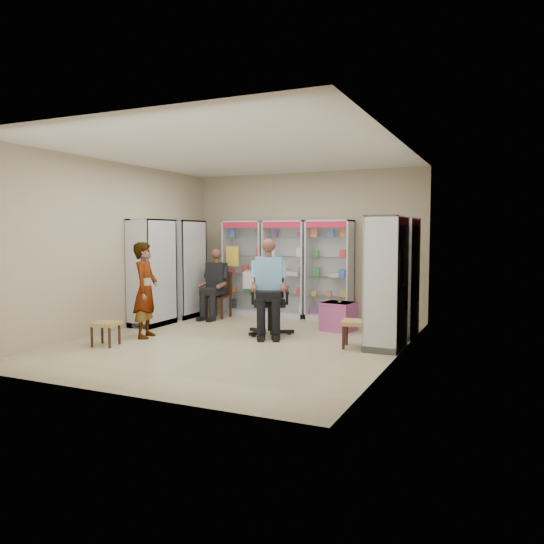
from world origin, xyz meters
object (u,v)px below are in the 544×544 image
at_px(cabinet_back_left, 245,267).
at_px(cabinet_left_far, 185,269).
at_px(seated_shopkeeper, 269,290).
at_px(cabinet_back_mid, 286,269).
at_px(cabinet_right_near, 386,282).
at_px(cabinet_back_right, 329,270).
at_px(pink_trunk, 338,316).
at_px(office_chair, 270,299).
at_px(cabinet_left_near, 152,272).
at_px(woven_stool_b, 106,334).
at_px(wooden_chair, 218,295).
at_px(standing_man, 146,290).
at_px(woven_stool_a, 356,334).
at_px(cabinet_right_far, 400,277).

bearing_deg(cabinet_back_left, cabinet_left_far, -135.00).
distance_m(cabinet_back_left, seated_shopkeeper, 2.51).
distance_m(cabinet_back_mid, cabinet_right_near, 3.41).
height_order(cabinet_back_right, seated_shopkeeper, cabinet_back_right).
distance_m(cabinet_back_mid, seated_shopkeeper, 2.09).
distance_m(cabinet_back_right, pink_trunk, 1.45).
bearing_deg(cabinet_left_far, cabinet_back_right, 108.19).
height_order(cabinet_back_right, office_chair, cabinet_back_right).
distance_m(cabinet_right_near, cabinet_left_near, 4.46).
height_order(cabinet_back_left, woven_stool_b, cabinet_back_left).
xyz_separation_m(wooden_chair, standing_man, (-0.04, -2.32, 0.33)).
bearing_deg(wooden_chair, cabinet_right_near, -21.64).
relative_size(cabinet_back_mid, seated_shopkeeper, 1.30).
bearing_deg(cabinet_left_far, cabinet_right_near, 73.75).
height_order(cabinet_back_mid, cabinet_back_right, same).
xyz_separation_m(pink_trunk, woven_stool_a, (0.67, -1.26, -0.05)).
bearing_deg(woven_stool_a, cabinet_back_left, 142.61).
height_order(cabinet_back_mid, standing_man, cabinet_back_mid).
distance_m(seated_shopkeeper, pink_trunk, 1.41).
bearing_deg(woven_stool_a, pink_trunk, 117.98).
height_order(cabinet_right_near, woven_stool_a, cabinet_right_near).
height_order(woven_stool_a, standing_man, standing_man).
relative_size(cabinet_back_left, wooden_chair, 2.13).
relative_size(cabinet_right_near, wooden_chair, 2.13).
relative_size(cabinet_right_near, woven_stool_a, 4.81).
relative_size(seated_shopkeeper, woven_stool_a, 3.71).
bearing_deg(cabinet_left_near, woven_stool_a, 85.06).
bearing_deg(seated_shopkeeper, cabinet_right_near, -30.61).
height_order(cabinet_back_left, seated_shopkeeper, cabinet_back_left).
relative_size(cabinet_back_right, cabinet_left_near, 1.00).
xyz_separation_m(cabinet_back_mid, cabinet_right_far, (2.58, -1.13, 0.00)).
xyz_separation_m(cabinet_back_right, cabinet_right_far, (1.63, -1.13, 0.00)).
distance_m(seated_shopkeeper, standing_man, 2.06).
distance_m(cabinet_left_near, seated_shopkeeper, 2.42).
relative_size(cabinet_back_right, pink_trunk, 3.78).
relative_size(cabinet_left_near, woven_stool_a, 4.81).
xyz_separation_m(cabinet_right_far, wooden_chair, (-3.78, 0.40, -0.53)).
bearing_deg(cabinet_back_left, seated_shopkeeper, -53.64).
bearing_deg(woven_stool_a, office_chair, 165.64).
bearing_deg(cabinet_back_left, woven_stool_b, -96.60).
height_order(cabinet_right_far, pink_trunk, cabinet_right_far).
bearing_deg(seated_shopkeeper, cabinet_right_far, -1.24).
distance_m(wooden_chair, standing_man, 2.34).
height_order(wooden_chair, standing_man, standing_man).
bearing_deg(cabinet_back_right, cabinet_left_near, -144.35).
height_order(cabinet_back_mid, cabinet_right_far, same).
height_order(cabinet_right_far, woven_stool_b, cabinet_right_far).
xyz_separation_m(cabinet_back_left, standing_man, (-0.29, -3.05, -0.20)).
relative_size(pink_trunk, standing_man, 0.33).
distance_m(cabinet_back_left, cabinet_back_mid, 0.95).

